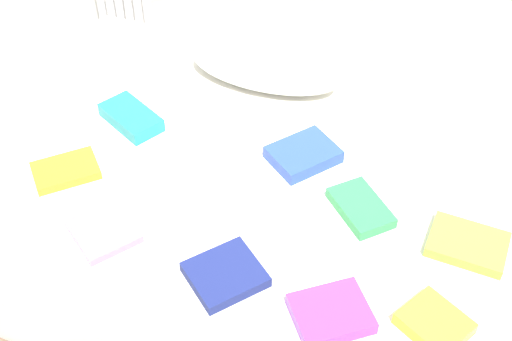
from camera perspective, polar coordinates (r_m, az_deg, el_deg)
name	(u,v)px	position (r m, az deg, el deg)	size (l,w,h in m)	color
ground_plane	(251,269)	(2.65, -0.40, -8.27)	(8.00, 8.00, 0.00)	#9E998E
bed	(251,226)	(2.46, -0.42, -4.69)	(2.00, 1.50, 0.50)	brown
pillow	(264,68)	(2.67, 0.71, 8.58)	(0.59, 0.27, 0.11)	white
textbook_pink	(104,231)	(2.14, -12.65, -4.98)	(0.20, 0.18, 0.02)	pink
textbook_navy	(225,274)	(1.98, -2.59, -8.70)	(0.20, 0.19, 0.04)	navy
textbook_yellow	(434,324)	(1.94, 14.73, -12.32)	(0.17, 0.15, 0.04)	yellow
textbook_purple	(331,314)	(1.91, 6.29, -11.84)	(0.21, 0.17, 0.04)	purple
textbook_green	(361,208)	(2.17, 8.77, -3.10)	(0.21, 0.13, 0.04)	green
textbook_white	(221,183)	(2.22, -2.94, -1.09)	(0.18, 0.15, 0.05)	white
textbook_blue	(303,155)	(2.33, 3.99, 1.34)	(0.22, 0.17, 0.05)	#2847B7
textbook_orange	(66,171)	(2.36, -15.67, 0.00)	(0.21, 0.15, 0.03)	orange
textbook_teal	(131,117)	(2.51, -10.43, 4.39)	(0.24, 0.13, 0.05)	teal
textbook_lime	(468,244)	(2.15, 17.31, -5.92)	(0.23, 0.17, 0.04)	#8CC638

